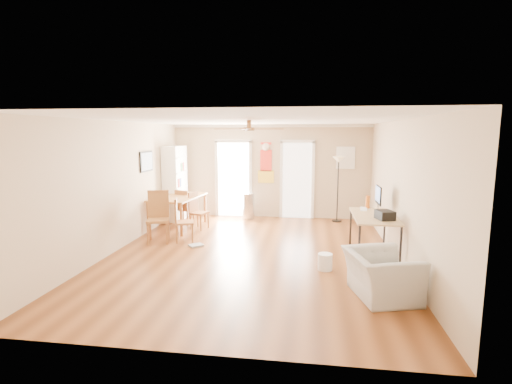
# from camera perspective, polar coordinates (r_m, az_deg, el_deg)

# --- Properties ---
(floor) EXTENTS (7.00, 7.00, 0.00)m
(floor) POSITION_cam_1_polar(r_m,az_deg,el_deg) (7.65, -0.64, -9.23)
(floor) COLOR brown
(floor) RESTS_ON ground
(ceiling) EXTENTS (5.50, 7.00, 0.00)m
(ceiling) POSITION_cam_1_polar(r_m,az_deg,el_deg) (7.28, -0.67, 10.64)
(ceiling) COLOR silver
(ceiling) RESTS_ON floor
(wall_back) EXTENTS (5.50, 0.04, 2.60)m
(wall_back) POSITION_cam_1_polar(r_m,az_deg,el_deg) (10.80, 2.15, 3.09)
(wall_back) COLOR beige
(wall_back) RESTS_ON floor
(wall_front) EXTENTS (5.50, 0.04, 2.60)m
(wall_front) POSITION_cam_1_polar(r_m,az_deg,el_deg) (3.99, -8.31, -6.68)
(wall_front) COLOR beige
(wall_front) RESTS_ON floor
(wall_left) EXTENTS (0.04, 7.00, 2.60)m
(wall_left) POSITION_cam_1_polar(r_m,az_deg,el_deg) (8.22, -19.96, 0.81)
(wall_left) COLOR beige
(wall_left) RESTS_ON floor
(wall_right) EXTENTS (0.04, 7.00, 2.60)m
(wall_right) POSITION_cam_1_polar(r_m,az_deg,el_deg) (7.45, 20.74, 0.00)
(wall_right) COLOR beige
(wall_right) RESTS_ON floor
(crown_molding) EXTENTS (5.50, 7.00, 0.08)m
(crown_molding) POSITION_cam_1_polar(r_m,az_deg,el_deg) (7.28, -0.67, 10.32)
(crown_molding) COLOR white
(crown_molding) RESTS_ON wall_back
(kitchen_doorway) EXTENTS (0.90, 0.10, 2.10)m
(kitchen_doorway) POSITION_cam_1_polar(r_m,az_deg,el_deg) (10.97, -3.33, 1.85)
(kitchen_doorway) COLOR white
(kitchen_doorway) RESTS_ON wall_back
(bathroom_doorway) EXTENTS (0.80, 0.10, 2.10)m
(bathroom_doorway) POSITION_cam_1_polar(r_m,az_deg,el_deg) (10.76, 6.12, 1.68)
(bathroom_doorway) COLOR white
(bathroom_doorway) RESTS_ON wall_back
(wall_decal) EXTENTS (0.46, 0.03, 1.10)m
(wall_decal) POSITION_cam_1_polar(r_m,az_deg,el_deg) (10.77, 1.49, 4.41)
(wall_decal) COLOR red
(wall_decal) RESTS_ON wall_back
(ac_grille) EXTENTS (0.50, 0.04, 0.60)m
(ac_grille) POSITION_cam_1_polar(r_m,az_deg,el_deg) (10.72, 13.15, 4.97)
(ac_grille) COLOR white
(ac_grille) RESTS_ON wall_back
(framed_poster) EXTENTS (0.04, 0.66, 0.48)m
(framed_poster) POSITION_cam_1_polar(r_m,az_deg,el_deg) (9.43, -15.97, 4.38)
(framed_poster) COLOR black
(framed_poster) RESTS_ON wall_left
(ceiling_fan) EXTENTS (1.24, 1.24, 0.20)m
(ceiling_fan) POSITION_cam_1_polar(r_m,az_deg,el_deg) (6.98, -1.05, 9.33)
(ceiling_fan) COLOR #593819
(ceiling_fan) RESTS_ON ceiling
(bookshelf) EXTENTS (0.51, 0.95, 2.02)m
(bookshelf) POSITION_cam_1_polar(r_m,az_deg,el_deg) (10.66, -11.92, 1.26)
(bookshelf) COLOR white
(bookshelf) RESTS_ON floor
(dining_table) EXTENTS (1.12, 1.69, 0.80)m
(dining_table) POSITION_cam_1_polar(r_m,az_deg,el_deg) (9.84, -11.44, -2.93)
(dining_table) COLOR #9B6732
(dining_table) RESTS_ON floor
(dining_chair_right_a) EXTENTS (0.48, 0.48, 0.91)m
(dining_chair_right_a) POSITION_cam_1_polar(r_m,az_deg,el_deg) (9.61, -8.45, -2.79)
(dining_chair_right_a) COLOR #9A5C31
(dining_chair_right_a) RESTS_ON floor
(dining_chair_right_b) EXTENTS (0.49, 0.49, 0.95)m
(dining_chair_right_b) POSITION_cam_1_polar(r_m,az_deg,el_deg) (8.57, -10.57, -4.10)
(dining_chair_right_b) COLOR brown
(dining_chair_right_b) RESTS_ON floor
(dining_chair_near) EXTENTS (0.56, 0.56, 1.11)m
(dining_chair_near) POSITION_cam_1_polar(r_m,az_deg,el_deg) (8.60, -14.35, -3.66)
(dining_chair_near) COLOR olive
(dining_chair_near) RESTS_ON floor
(dining_chair_far) EXTENTS (0.45, 0.45, 0.91)m
(dining_chair_far) POSITION_cam_1_polar(r_m,az_deg,el_deg) (10.18, -10.48, -2.21)
(dining_chair_far) COLOR olive
(dining_chair_far) RESTS_ON floor
(trash_can) EXTENTS (0.40, 0.40, 0.72)m
(trash_can) POSITION_cam_1_polar(r_m,az_deg,el_deg) (10.67, -1.14, -2.08)
(trash_can) COLOR #BABABD
(trash_can) RESTS_ON floor
(torchiere_lamp) EXTENTS (0.35, 0.35, 1.75)m
(torchiere_lamp) POSITION_cam_1_polar(r_m,az_deg,el_deg) (10.48, 12.04, 0.39)
(torchiere_lamp) COLOR black
(torchiere_lamp) RESTS_ON floor
(computer_desk) EXTENTS (0.77, 1.54, 0.82)m
(computer_desk) POSITION_cam_1_polar(r_m,az_deg,el_deg) (7.68, 16.97, -6.33)
(computer_desk) COLOR tan
(computer_desk) RESTS_ON floor
(imac) EXTENTS (0.22, 0.53, 0.49)m
(imac) POSITION_cam_1_polar(r_m,az_deg,el_deg) (8.06, 17.72, -0.89)
(imac) COLOR black
(imac) RESTS_ON computer_desk
(keyboard) EXTENTS (0.17, 0.41, 0.01)m
(keyboard) POSITION_cam_1_polar(r_m,az_deg,el_deg) (8.13, 15.68, -2.44)
(keyboard) COLOR white
(keyboard) RESTS_ON computer_desk
(printer) EXTENTS (0.35, 0.38, 0.16)m
(printer) POSITION_cam_1_polar(r_m,az_deg,el_deg) (7.27, 18.60, -3.27)
(printer) COLOR black
(printer) RESTS_ON computer_desk
(orange_bottle) EXTENTS (0.09, 0.09, 0.26)m
(orange_bottle) POSITION_cam_1_polar(r_m,az_deg,el_deg) (8.27, 16.27, -1.41)
(orange_bottle) COLOR #D75F13
(orange_bottle) RESTS_ON computer_desk
(wastebasket_a) EXTENTS (0.30, 0.30, 0.29)m
(wastebasket_a) POSITION_cam_1_polar(r_m,az_deg,el_deg) (6.88, 10.21, -10.17)
(wastebasket_a) COLOR white
(wastebasket_a) RESTS_ON floor
(floor_cloth) EXTENTS (0.35, 0.34, 0.04)m
(floor_cloth) POSITION_cam_1_polar(r_m,az_deg,el_deg) (8.25, -8.89, -7.84)
(floor_cloth) COLOR gray
(floor_cloth) RESTS_ON floor
(armchair) EXTENTS (1.12, 1.21, 0.66)m
(armchair) POSITION_cam_1_polar(r_m,az_deg,el_deg) (5.95, 18.08, -11.64)
(armchair) COLOR #ADADA8
(armchair) RESTS_ON floor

